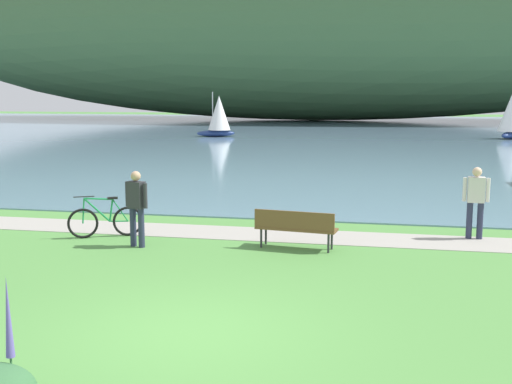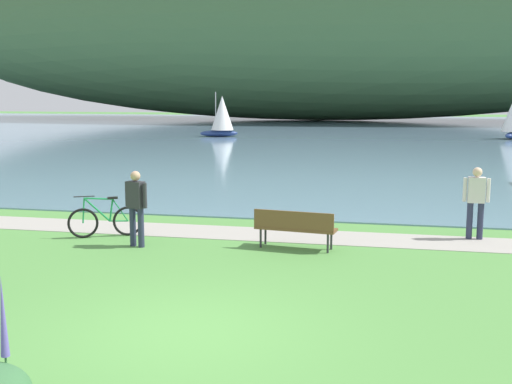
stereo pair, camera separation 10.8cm
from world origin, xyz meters
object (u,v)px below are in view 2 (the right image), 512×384
park_bench_near_camera (295,226)px  sailboat_nearest_to_shore (222,116)px  bicycle_leaning_near_bench (105,221)px  person_at_shoreline (476,198)px  person_on_the_grass (136,204)px

park_bench_near_camera → sailboat_nearest_to_shore: sailboat_nearest_to_shore is taller
sailboat_nearest_to_shore → bicycle_leaning_near_bench: bearing=-79.6°
person_at_shoreline → person_on_the_grass: same height
bicycle_leaning_near_bench → person_at_shoreline: size_ratio=0.94×
person_at_shoreline → person_on_the_grass: size_ratio=1.00×
person_on_the_grass → park_bench_near_camera: bearing=7.7°
bicycle_leaning_near_bench → person_on_the_grass: (1.11, -0.75, 0.58)m
person_at_shoreline → park_bench_near_camera: bearing=-155.4°
person_at_shoreline → sailboat_nearest_to_shore: 36.17m
person_on_the_grass → sailboat_nearest_to_shore: sailboat_nearest_to_shore is taller
park_bench_near_camera → person_at_shoreline: bearing=24.6°
bicycle_leaning_near_bench → person_on_the_grass: bearing=-34.1°
bicycle_leaning_near_bench → person_on_the_grass: person_on_the_grass is taller
park_bench_near_camera → bicycle_leaning_near_bench: (-4.62, 0.28, -0.12)m
park_bench_near_camera → person_on_the_grass: (-3.50, -0.48, 0.46)m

